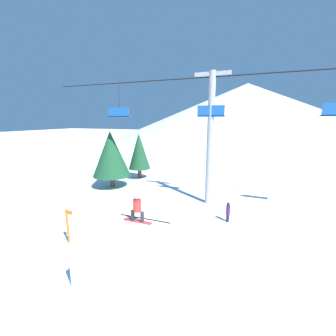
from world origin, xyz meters
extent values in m
plane|color=white|center=(0.00, 0.00, 0.00)|extent=(220.00, 220.00, 0.00)
cone|color=silver|center=(0.00, 68.78, 8.34)|extent=(80.65, 80.65, 16.69)
cube|color=white|center=(-0.95, -0.18, 0.75)|extent=(2.55, 3.41, 1.51)
cube|color=silver|center=(-0.95, 1.47, 1.48)|extent=(2.55, 0.10, 0.06)
cube|color=#B22D2D|center=(-1.09, 1.08, 1.52)|extent=(1.40, 0.26, 0.03)
cylinder|color=black|center=(-1.33, 1.08, 1.78)|extent=(0.16, 0.16, 0.47)
cylinder|color=black|center=(-0.84, 1.08, 1.78)|extent=(0.16, 0.16, 0.47)
cylinder|color=red|center=(-1.09, 1.08, 2.29)|extent=(0.36, 0.36, 0.56)
sphere|color=#B2B2B7|center=(-1.09, 1.08, 2.70)|extent=(0.24, 0.24, 0.24)
cylinder|color=#9E9EA3|center=(0.65, 8.45, 4.58)|extent=(0.45, 0.45, 9.16)
cube|color=#9E9EA3|center=(0.65, 8.45, 8.96)|extent=(2.40, 0.24, 0.24)
cylinder|color=black|center=(0.65, 8.45, 8.76)|extent=(25.55, 0.08, 0.08)
cylinder|color=#28282D|center=(-6.59, 8.45, 7.50)|extent=(0.06, 0.06, 2.51)
cube|color=#195199|center=(-6.59, 8.45, 6.25)|extent=(1.80, 0.44, 0.08)
cube|color=#195199|center=(-6.59, 8.27, 6.60)|extent=(1.80, 0.08, 0.70)
cylinder|color=#28282D|center=(0.65, 8.45, 7.50)|extent=(0.06, 0.06, 2.51)
cube|color=#195199|center=(0.65, 8.45, 6.25)|extent=(1.80, 0.44, 0.08)
cube|color=#195199|center=(0.65, 8.27, 6.60)|extent=(1.80, 0.08, 0.70)
cylinder|color=#4C3823|center=(-8.24, 9.27, 0.53)|extent=(0.40, 0.40, 1.06)
cone|color=#194728|center=(-8.24, 9.27, 3.06)|extent=(3.31, 3.31, 3.99)
cylinder|color=#4C3823|center=(-7.44, 12.97, 0.52)|extent=(0.39, 0.39, 1.03)
cone|color=#194728|center=(-7.44, 12.97, 2.85)|extent=(2.22, 2.22, 3.65)
cylinder|color=orange|center=(-4.69, 0.49, 0.89)|extent=(0.10, 0.10, 1.77)
cube|color=orange|center=(-4.51, 0.49, 1.65)|extent=(0.36, 0.02, 0.20)
cylinder|color=black|center=(2.40, 5.80, 0.23)|extent=(0.17, 0.17, 0.45)
cylinder|color=#471956|center=(2.40, 5.80, 0.75)|extent=(0.24, 0.24, 0.60)
sphere|color=#232328|center=(2.40, 5.80, 1.14)|extent=(0.18, 0.18, 0.18)
camera|label=1|loc=(3.63, -7.18, 6.06)|focal=24.00mm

